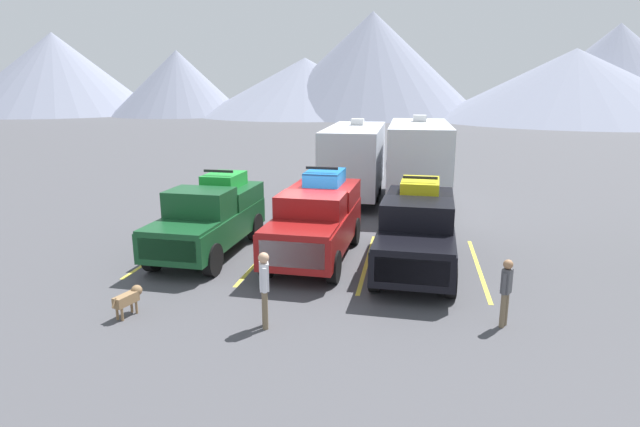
# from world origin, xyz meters

# --- Properties ---
(ground_plane) EXTENTS (240.00, 240.00, 0.00)m
(ground_plane) POSITION_xyz_m (0.00, 0.00, 0.00)
(ground_plane) COLOR #47474C
(pickup_truck_a) EXTENTS (2.30, 5.39, 2.56)m
(pickup_truck_a) POSITION_xyz_m (-3.38, -0.22, 1.20)
(pickup_truck_a) COLOR #144723
(pickup_truck_a) RESTS_ON ground
(pickup_truck_b) EXTENTS (2.36, 5.47, 2.74)m
(pickup_truck_b) POSITION_xyz_m (0.04, -0.09, 1.24)
(pickup_truck_b) COLOR maroon
(pickup_truck_b) RESTS_ON ground
(pickup_truck_c) EXTENTS (2.40, 5.91, 2.57)m
(pickup_truck_c) POSITION_xyz_m (3.11, -0.42, 1.18)
(pickup_truck_c) COLOR black
(pickup_truck_c) RESTS_ON ground
(lot_stripe_a) EXTENTS (0.12, 5.50, 0.01)m
(lot_stripe_a) POSITION_xyz_m (-4.95, -0.28, 0.00)
(lot_stripe_a) COLOR gold
(lot_stripe_a) RESTS_ON ground
(lot_stripe_b) EXTENTS (0.12, 5.50, 0.01)m
(lot_stripe_b) POSITION_xyz_m (-1.65, -0.28, 0.00)
(lot_stripe_b) COLOR gold
(lot_stripe_b) RESTS_ON ground
(lot_stripe_c) EXTENTS (0.12, 5.50, 0.01)m
(lot_stripe_c) POSITION_xyz_m (1.65, -0.28, 0.00)
(lot_stripe_c) COLOR gold
(lot_stripe_c) RESTS_ON ground
(lot_stripe_d) EXTENTS (0.12, 5.50, 0.01)m
(lot_stripe_d) POSITION_xyz_m (4.95, -0.28, 0.00)
(lot_stripe_d) COLOR gold
(lot_stripe_d) RESTS_ON ground
(camper_trailer_a) EXTENTS (2.56, 8.65, 3.68)m
(camper_trailer_a) POSITION_xyz_m (0.18, 9.04, 1.94)
(camper_trailer_a) COLOR silver
(camper_trailer_a) RESTS_ON ground
(camper_trailer_b) EXTENTS (2.66, 8.54, 3.93)m
(camper_trailer_b) POSITION_xyz_m (3.14, 8.25, 2.07)
(camper_trailer_b) COLOR silver
(camper_trailer_b) RESTS_ON ground
(person_a) EXTENTS (0.27, 0.31, 1.56)m
(person_a) POSITION_xyz_m (5.05, -4.17, 0.90)
(person_a) COLOR #726047
(person_a) RESTS_ON ground
(person_b) EXTENTS (0.28, 0.37, 1.75)m
(person_b) POSITION_xyz_m (-0.18, -5.17, 1.01)
(person_b) COLOR #726047
(person_b) RESTS_ON ground
(dog) EXTENTS (0.41, 0.89, 0.65)m
(dog) POSITION_xyz_m (-3.48, -5.10, 0.44)
(dog) COLOR olive
(dog) RESTS_ON ground
(mountain_ridge) EXTENTS (168.06, 49.60, 17.84)m
(mountain_ridge) POSITION_xyz_m (1.98, 77.80, 6.73)
(mountain_ridge) COLOR gray
(mountain_ridge) RESTS_ON ground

